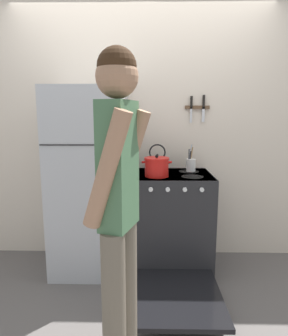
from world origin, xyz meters
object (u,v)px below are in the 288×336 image
(refrigerator, at_px, (90,182))
(person, at_px, (119,200))
(stove_range, at_px, (173,223))
(tea_kettle, at_px, (157,163))
(utensil_jar, at_px, (191,164))
(dutch_oven_pot, at_px, (157,167))

(refrigerator, height_order, person, person)
(refrigerator, xyz_separation_m, stove_range, (0.77, -0.02, -0.39))
(stove_range, relative_size, tea_kettle, 5.12)
(tea_kettle, xyz_separation_m, utensil_jar, (0.32, 0.01, -0.01))
(dutch_oven_pot, distance_m, tea_kettle, 0.24)
(dutch_oven_pot, height_order, utensil_jar, utensil_jar)
(utensil_jar, bearing_deg, refrigerator, -171.31)
(dutch_oven_pot, distance_m, person, 1.11)
(dutch_oven_pot, bearing_deg, person, -101.58)
(tea_kettle, xyz_separation_m, person, (-0.24, -1.33, 0.02))
(refrigerator, xyz_separation_m, person, (0.39, -1.19, 0.17))
(refrigerator, bearing_deg, person, -71.78)
(dutch_oven_pot, distance_m, utensil_jar, 0.42)
(dutch_oven_pot, xyz_separation_m, tea_kettle, (0.01, 0.24, -0.01))
(dutch_oven_pot, bearing_deg, tea_kettle, 87.12)
(tea_kettle, relative_size, person, 0.15)
(utensil_jar, relative_size, person, 0.14)
(stove_range, xyz_separation_m, utensil_jar, (0.17, 0.17, 0.53))
(refrigerator, height_order, stove_range, refrigerator)
(dutch_oven_pot, relative_size, tea_kettle, 1.00)
(tea_kettle, bearing_deg, person, -100.02)
(stove_range, xyz_separation_m, tea_kettle, (-0.15, 0.16, 0.54))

